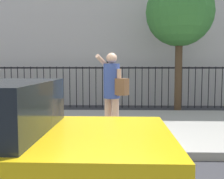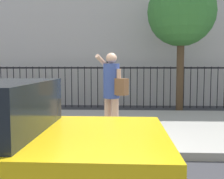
% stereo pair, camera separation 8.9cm
% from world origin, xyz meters
% --- Properties ---
extents(ground_plane, '(60.00, 60.00, 0.00)m').
position_xyz_m(ground_plane, '(0.00, 0.00, 0.00)').
color(ground_plane, '#333338').
extents(sidewalk, '(28.00, 4.40, 0.15)m').
position_xyz_m(sidewalk, '(0.00, 2.20, 0.07)').
color(sidewalk, '#9E9B93').
rests_on(sidewalk, ground).
extents(iron_fence, '(12.03, 0.04, 1.60)m').
position_xyz_m(iron_fence, '(0.00, 5.90, 1.02)').
color(iron_fence, black).
rests_on(iron_fence, ground).
extents(pedestrian_on_phone, '(0.71, 0.66, 1.74)m').
position_xyz_m(pedestrian_on_phone, '(0.13, 1.11, 1.16)').
color(pedestrian_on_phone, tan).
rests_on(pedestrian_on_phone, sidewalk).
extents(street_tree_near, '(2.27, 2.27, 4.56)m').
position_xyz_m(street_tree_near, '(2.29, 4.77, 3.39)').
color(street_tree_near, '#4C3823').
rests_on(street_tree_near, ground).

